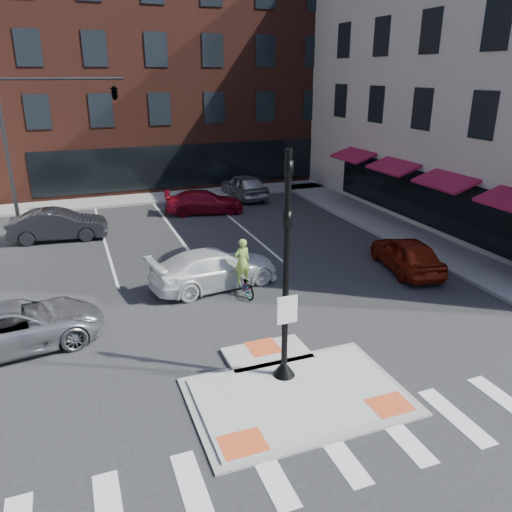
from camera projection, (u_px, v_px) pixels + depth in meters
name	position (u px, v px, depth m)	size (l,w,h in m)	color
ground	(290.00, 387.00, 13.03)	(120.00, 120.00, 0.00)	#28282B
refuge_island	(294.00, 390.00, 12.79)	(5.40, 4.65, 0.13)	gray
sidewalk_e	(402.00, 232.00, 25.36)	(3.00, 24.00, 0.15)	gray
sidewalk_n	(195.00, 194.00, 33.30)	(26.00, 3.00, 0.15)	gray
building_n	(160.00, 71.00, 39.38)	(24.40, 18.40, 15.50)	#4A2017
building_far_left	(66.00, 98.00, 55.58)	(10.00, 12.00, 10.00)	slate
building_far_right	(177.00, 87.00, 61.30)	(12.00, 12.00, 12.00)	brown
signal_pole	(286.00, 299.00, 12.56)	(0.60, 0.60, 5.98)	black
mast_arm_signal	(86.00, 103.00, 25.51)	(6.10, 2.24, 8.00)	black
silver_suv	(16.00, 326.00, 14.67)	(2.31, 5.02, 1.40)	#9FA2A6
red_sedan	(407.00, 254.00, 20.44)	(1.68, 4.17, 1.42)	maroon
white_pickup	(215.00, 268.00, 18.93)	(2.02, 4.98, 1.45)	white
bg_car_dark	(58.00, 225.00, 24.20)	(1.58, 4.53, 1.49)	#242428
bg_car_silver	(244.00, 186.00, 32.22)	(1.86, 4.61, 1.57)	#9DA0A4
bg_car_red	(204.00, 202.00, 28.84)	(1.83, 4.51, 1.31)	maroon
cyclist	(242.00, 276.00, 18.20)	(0.81, 1.75, 2.15)	#3F3F44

